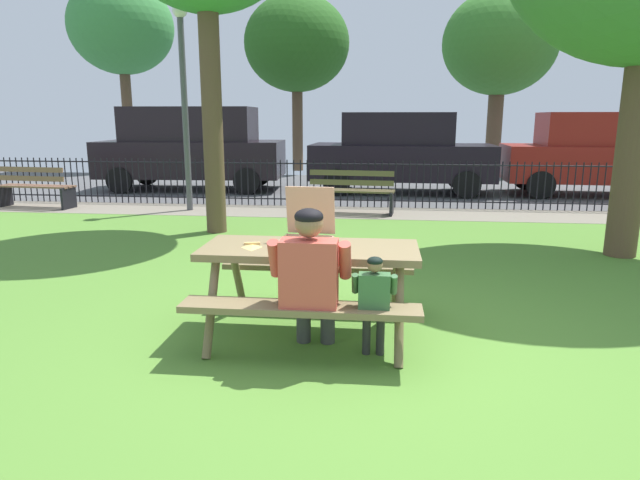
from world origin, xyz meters
TOP-DOWN VIEW (x-y plane):
  - ground at (0.00, 1.60)m, footprint 28.00×11.20m
  - cobblestone_walkway at (0.00, 6.50)m, footprint 28.00×1.40m
  - street_asphalt at (0.00, 10.35)m, footprint 28.00×6.31m
  - picnic_table_foreground at (-0.51, 0.29)m, footprint 1.81×1.49m
  - pizza_box_open at (-0.55, 0.36)m, footprint 0.46×0.51m
  - pizza_slice_on_table at (-1.00, 0.23)m, footprint 0.17×0.23m
  - adult_at_table at (-0.44, -0.21)m, footprint 0.61×0.59m
  - child_at_table at (0.03, -0.24)m, footprint 0.33×0.32m
  - iron_fence_streetside at (0.00, 7.20)m, footprint 23.88×0.03m
  - park_bench_left at (-7.01, 6.36)m, footprint 1.63×0.61m
  - park_bench_center at (-0.49, 6.36)m, footprint 1.63×0.61m
  - lamp_post_walkway at (-3.76, 6.44)m, footprint 0.28×0.28m
  - parked_car_far_left at (-4.77, 9.60)m, footprint 4.70×2.16m
  - parked_car_left at (0.51, 9.60)m, footprint 4.45×2.01m
  - parked_car_center at (5.18, 9.60)m, footprint 4.49×2.09m
  - far_tree_left at (-9.01, 15.10)m, footprint 3.56×3.56m
  - far_tree_midleft at (-2.88, 15.10)m, footprint 3.53×3.53m
  - far_tree_center at (3.76, 15.10)m, footprint 3.67×3.67m

SIDE VIEW (x-z plane):
  - ground at x=0.00m, z-range -0.02..0.00m
  - street_asphalt at x=0.00m, z-range -0.01..0.00m
  - cobblestone_walkway at x=0.00m, z-range -0.01..0.00m
  - park_bench_left at x=-7.01m, z-range -0.01..0.84m
  - park_bench_center at x=-0.49m, z-range -0.01..0.84m
  - iron_fence_streetside at x=0.00m, z-range 0.01..0.98m
  - child_at_table at x=0.03m, z-range 0.09..0.94m
  - picnic_table_foreground at x=-0.51m, z-range 0.20..0.99m
  - adult_at_table at x=-0.44m, z-range 0.06..1.25m
  - pizza_slice_on_table at x=-1.00m, z-range 0.77..0.79m
  - pizza_box_open at x=-0.55m, z-range 0.62..1.10m
  - parked_car_left at x=0.51m, z-range 0.04..1.98m
  - parked_car_center at x=5.18m, z-range 0.04..1.98m
  - parked_car_far_left at x=-4.77m, z-range 0.06..2.14m
  - lamp_post_walkway at x=-3.76m, z-range 0.44..4.36m
  - far_tree_center at x=3.76m, z-range 1.22..7.06m
  - far_tree_midleft at x=-2.88m, z-range 1.30..7.15m
  - far_tree_left at x=-9.01m, z-range 1.61..8.10m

